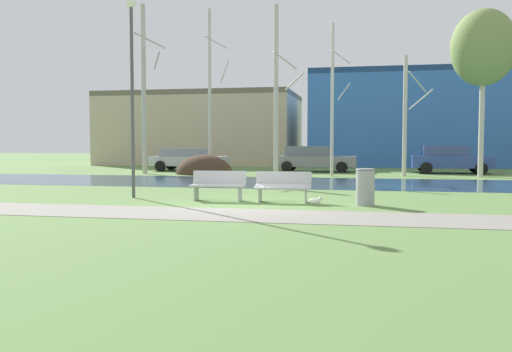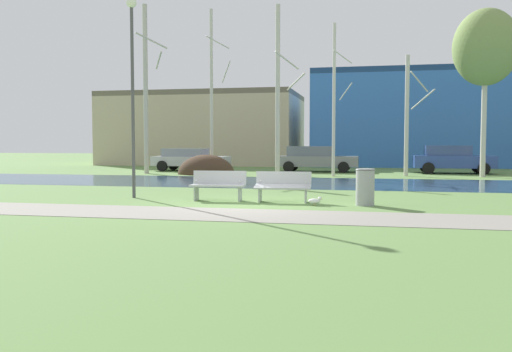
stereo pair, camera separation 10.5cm
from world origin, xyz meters
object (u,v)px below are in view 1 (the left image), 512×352
(streetlamp, at_px, (132,67))
(parked_hatch_third_blue, at_px, (450,159))
(parked_sedan_second_grey, at_px, (314,158))
(bench_right, at_px, (283,186))
(bench_left, at_px, (218,185))
(trash_bin, at_px, (365,186))
(seagull, at_px, (315,201))
(parked_van_nearest_silver, at_px, (188,159))

(streetlamp, xyz_separation_m, parked_hatch_third_blue, (11.60, 16.24, -3.18))
(parked_sedan_second_grey, bearing_deg, bench_right, -87.47)
(bench_left, distance_m, trash_bin, 4.24)
(bench_right, xyz_separation_m, parked_sedan_second_grey, (-0.74, 16.73, 0.32))
(seagull, relative_size, parked_sedan_second_grey, 0.08)
(bench_right, xyz_separation_m, streetlamp, (-4.71, 0.29, 3.52))
(trash_bin, bearing_deg, parked_van_nearest_silver, 122.82)
(bench_right, bearing_deg, seagull, -35.11)
(bench_left, distance_m, streetlamp, 4.50)
(parked_sedan_second_grey, height_order, parked_hatch_third_blue, parked_hatch_third_blue)
(streetlamp, distance_m, parked_van_nearest_silver, 16.62)
(bench_right, relative_size, streetlamp, 0.27)
(trash_bin, height_order, parked_hatch_third_blue, parked_hatch_third_blue)
(streetlamp, relative_size, parked_hatch_third_blue, 1.41)
(parked_van_nearest_silver, distance_m, parked_hatch_third_blue, 15.25)
(bench_right, distance_m, parked_sedan_second_grey, 16.75)
(trash_bin, xyz_separation_m, seagull, (-1.32, -0.34, -0.39))
(bench_left, bearing_deg, trash_bin, -4.87)
(trash_bin, relative_size, parked_van_nearest_silver, 0.22)
(seagull, relative_size, streetlamp, 0.06)
(streetlamp, bearing_deg, parked_sedan_second_grey, 76.42)
(bench_left, distance_m, bench_right, 1.92)
(bench_right, xyz_separation_m, seagull, (0.99, -0.70, -0.34))
(trash_bin, bearing_deg, bench_right, 171.13)
(streetlamp, distance_m, parked_sedan_second_grey, 17.21)
(bench_left, distance_m, seagull, 3.01)
(bench_left, relative_size, seagull, 4.15)
(bench_left, height_order, bench_right, same)
(seagull, distance_m, parked_sedan_second_grey, 17.52)
(trash_bin, xyz_separation_m, parked_hatch_third_blue, (4.59, 16.88, 0.30))
(bench_right, bearing_deg, trash_bin, -8.87)
(bench_left, bearing_deg, parked_van_nearest_silver, 111.70)
(parked_sedan_second_grey, bearing_deg, parked_van_nearest_silver, -175.88)
(trash_bin, distance_m, parked_hatch_third_blue, 17.50)
(trash_bin, relative_size, parked_hatch_third_blue, 0.23)
(bench_left, height_order, parked_van_nearest_silver, parked_van_nearest_silver)
(trash_bin, xyz_separation_m, streetlamp, (-7.02, 0.65, 3.48))
(parked_hatch_third_blue, bearing_deg, seagull, -108.92)
(bench_left, xyz_separation_m, streetlamp, (-2.79, 0.29, 3.52))
(streetlamp, relative_size, parked_van_nearest_silver, 1.33)
(trash_bin, bearing_deg, streetlamp, 174.72)
(trash_bin, distance_m, parked_van_nearest_silver, 19.68)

